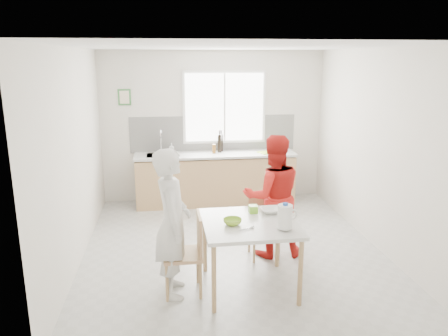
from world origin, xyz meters
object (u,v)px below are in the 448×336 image
object	(u,v)px
chair_left	(189,250)
wine_bottle_a	(219,143)
person_red	(273,196)
bowl_green	(232,222)
wine_bottle_b	(221,143)
person_white	(172,223)
milk_jug	(285,216)
bowl_white	(270,210)
chair_far	(263,223)
dining_table	(249,229)

from	to	relation	value
chair_left	wine_bottle_a	bearing A→B (deg)	166.24
person_red	wine_bottle_a	size ratio (longest dim) A/B	5.08
bowl_green	wine_bottle_a	size ratio (longest dim) A/B	0.64
wine_bottle_a	wine_bottle_b	xyz separation A→B (m)	(0.04, 0.11, -0.01)
person_white	milk_jug	xyz separation A→B (m)	(1.18, -0.27, 0.12)
chair_left	bowl_white	distance (m)	1.06
person_white	wine_bottle_b	world-z (taller)	person_white
wine_bottle_a	chair_far	bearing A→B (deg)	-82.82
dining_table	chair_left	world-z (taller)	chair_left
person_red	bowl_white	world-z (taller)	person_red
person_white	wine_bottle_a	world-z (taller)	person_white
milk_jug	bowl_green	bearing A→B (deg)	156.31
person_white	bowl_white	world-z (taller)	person_white
chair_far	wine_bottle_a	bearing A→B (deg)	96.59
bowl_white	dining_table	bearing A→B (deg)	-139.61
bowl_green	bowl_white	bearing A→B (deg)	31.55
person_white	bowl_green	distance (m)	0.65
chair_far	milk_jug	bearing A→B (deg)	-91.35
dining_table	wine_bottle_b	size ratio (longest dim) A/B	3.49
chair_left	person_red	xyz separation A→B (m)	(1.15, 0.83, 0.31)
dining_table	bowl_white	size ratio (longest dim) A/B	4.53
person_white	wine_bottle_b	xyz separation A→B (m)	(0.95, 3.24, 0.24)
dining_table	wine_bottle_a	size ratio (longest dim) A/B	3.27
bowl_white	milk_jug	world-z (taller)	milk_jug
chair_far	bowl_green	size ratio (longest dim) A/B	4.02
bowl_white	milk_jug	distance (m)	0.54
dining_table	chair_left	bearing A→B (deg)	-179.41
person_white	milk_jug	distance (m)	1.21
person_white	wine_bottle_b	bearing A→B (deg)	-16.84
bowl_green	bowl_white	size ratio (longest dim) A/B	0.88
chair_far	person_white	size ratio (longest dim) A/B	0.49
chair_far	wine_bottle_b	distance (m)	2.51
person_red	chair_far	bearing A→B (deg)	1.34
wine_bottle_b	wine_bottle_a	bearing A→B (deg)	-111.10
bowl_green	chair_left	bearing A→B (deg)	174.65
chair_left	person_white	size ratio (longest dim) A/B	0.55
bowl_green	milk_jug	xyz separation A→B (m)	(0.53, -0.22, 0.12)
wine_bottle_a	chair_left	bearing A→B (deg)	-103.17
chair_left	milk_jug	xyz separation A→B (m)	(1.01, -0.27, 0.45)
person_red	wine_bottle_b	xyz separation A→B (m)	(-0.37, 2.41, 0.26)
chair_far	bowl_white	world-z (taller)	bowl_white
wine_bottle_a	milk_jug	bearing A→B (deg)	-85.36
person_white	wine_bottle_a	distance (m)	3.27
chair_left	wine_bottle_b	distance (m)	3.38
chair_left	person_red	distance (m)	1.45
chair_far	person_white	bearing A→B (deg)	-145.93
dining_table	chair_far	bearing A→B (deg)	67.27
person_red	milk_jug	xyz separation A→B (m)	(-0.14, -1.10, 0.14)
dining_table	chair_left	xyz separation A→B (m)	(-0.68, -0.01, -0.21)
bowl_white	person_red	bearing A→B (deg)	73.34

